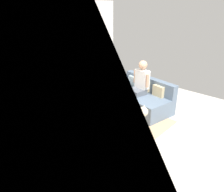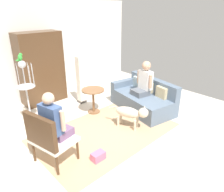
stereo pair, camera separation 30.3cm
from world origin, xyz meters
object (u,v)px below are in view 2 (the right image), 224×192
Objects in this scene: round_end_table at (93,97)px; dog at (131,113)px; column_lamp at (81,80)px; armoire_cabinet at (41,68)px; armchair at (47,136)px; person_on_armchair at (53,121)px; handbag at (98,156)px; couch at (143,98)px; person_on_couch at (144,81)px; bird_cage_stand at (26,91)px; parrot at (20,57)px.

round_end_table reaches higher than dog.
armoire_cabinet reaches higher than column_lamp.
armchair is 0.27m from person_on_armchair.
armchair is 0.97m from handbag.
armoire_cabinet reaches higher than round_end_table.
couch is 1.34m from round_end_table.
armchair is 1.94m from dog.
dog is 3.58× the size of handbag.
person_on_armchair is (-2.71, -0.24, 0.01)m from person_on_couch.
armchair reaches higher than handbag.
dog is at bearing -4.36° from armchair.
parrot reaches higher than bird_cage_stand.
armchair is 1.75m from bird_cage_stand.
bird_cage_stand is 8.76× the size of parrot.
handbag is (0.52, -0.52, -0.72)m from person_on_armchair.
person_on_armchair reaches higher than couch.
armoire_cabinet reaches higher than armchair.
dog is at bearing -155.55° from couch.
column_lamp reaches higher than dog.
round_end_table is 0.71× the size of dog.
person_on_armchair reaches higher than person_on_couch.
couch is 1.84× the size of armchair.
person_on_armchair is 0.58× the size of bird_cage_stand.
armoire_cabinet reaches higher than person_on_couch.
person_on_couch is (2.86, 0.28, 0.22)m from armchair.
armoire_cabinet is at bearing 65.02° from armchair.
armchair is 1.16× the size of person_on_armchair.
column_lamp reaches higher than armchair.
round_end_table is 0.77m from column_lamp.
couch is 2.15× the size of person_on_armchair.
parrot is 0.09× the size of armoire_cabinet.
armchair is 1.15× the size of person_on_couch.
bird_cage_stand reaches higher than round_end_table.
parrot is (0.38, 1.69, 0.99)m from armchair.
handbag is at bearing -82.59° from bird_cage_stand.
armchair is 5.90× the size of parrot.
person_on_armchair is 1.03m from handbag.
bird_cage_stand is at bearing 77.02° from armchair.
bird_cage_stand is at bearing 150.94° from couch.
bird_cage_stand is at bearing -177.50° from column_lamp.
round_end_table is 1.92m from handbag.
armoire_cabinet reaches higher than dog.
column_lamp is (0.14, 0.73, 0.22)m from round_end_table.
person_on_armchair is at bearing -135.83° from column_lamp.
column_lamp is 0.68× the size of armoire_cabinet.
column_lamp is (1.56, 0.07, -0.90)m from parrot.
person_on_couch is at bearing -57.88° from column_lamp.
couch is 2.91× the size of round_end_table.
armoire_cabinet is (-0.73, 0.82, 0.32)m from column_lamp.
column_lamp is at bearing 60.76° from handbag.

